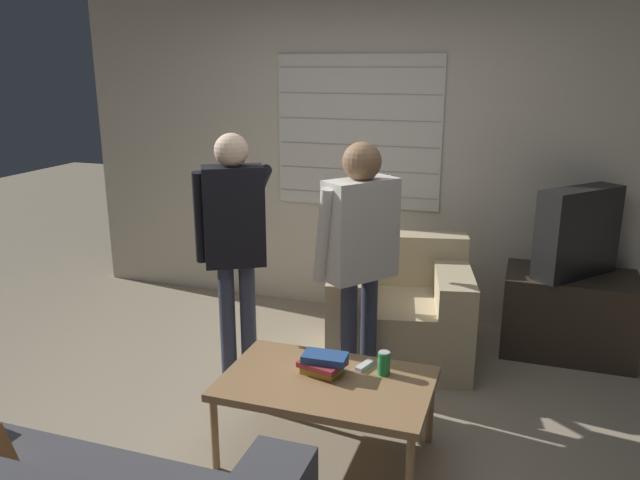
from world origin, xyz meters
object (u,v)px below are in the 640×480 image
(armchair_beige, at_px, (399,311))
(coffee_table, at_px, (326,387))
(soda_can, at_px, (384,363))
(tv, at_px, (577,232))
(book_stack, at_px, (323,363))
(person_left_standing, at_px, (234,232))
(person_right_standing, at_px, (359,241))
(spare_remote, at_px, (365,366))

(armchair_beige, distance_m, coffee_table, 1.29)
(armchair_beige, relative_size, soda_can, 8.70)
(tv, height_order, book_stack, tv)
(armchair_beige, distance_m, book_stack, 1.24)
(armchair_beige, distance_m, soda_can, 1.15)
(tv, distance_m, person_left_standing, 2.32)
(person_left_standing, distance_m, person_right_standing, 0.77)
(armchair_beige, height_order, spare_remote, armchair_beige)
(coffee_table, distance_m, spare_remote, 0.25)
(coffee_table, distance_m, tv, 2.18)
(coffee_table, bearing_deg, armchair_beige, 84.80)
(book_stack, bearing_deg, person_left_standing, 145.35)
(spare_remote, bearing_deg, soda_can, 0.22)
(person_right_standing, xyz_separation_m, soda_can, (0.28, -0.50, -0.50))
(person_right_standing, bearing_deg, spare_remote, -123.21)
(person_right_standing, bearing_deg, person_left_standing, 133.05)
(person_left_standing, relative_size, person_right_standing, 1.02)
(tv, distance_m, spare_remote, 1.93)
(coffee_table, height_order, soda_can, soda_can)
(person_right_standing, relative_size, spare_remote, 11.62)
(armchair_beige, xyz_separation_m, spare_remote, (0.03, -1.09, 0.11))
(armchair_beige, xyz_separation_m, soda_can, (0.15, -1.13, 0.16))
(armchair_beige, xyz_separation_m, person_right_standing, (-0.13, -0.63, 0.67))
(book_stack, distance_m, soda_can, 0.32)
(coffee_table, height_order, person_right_standing, person_right_standing)
(person_right_standing, distance_m, soda_can, 0.76)
(armchair_beige, xyz_separation_m, coffee_table, (-0.12, -1.28, 0.06))
(book_stack, relative_size, spare_remote, 1.89)
(tv, distance_m, person_right_standing, 1.65)
(spare_remote, bearing_deg, armchair_beige, 110.26)
(tv, relative_size, person_right_standing, 0.39)
(person_left_standing, bearing_deg, spare_remote, -52.38)
(soda_can, bearing_deg, spare_remote, 161.76)
(soda_can, bearing_deg, coffee_table, -149.32)
(armchair_beige, bearing_deg, soda_can, 85.45)
(tv, height_order, person_right_standing, person_right_standing)
(armchair_beige, xyz_separation_m, tv, (1.12, 0.44, 0.55))
(tv, relative_size, book_stack, 2.43)
(armchair_beige, bearing_deg, coffee_table, 72.87)
(armchair_beige, bearing_deg, tv, -170.52)
(tv, bearing_deg, spare_remote, 5.35)
(person_left_standing, relative_size, book_stack, 6.26)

